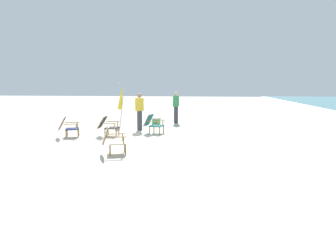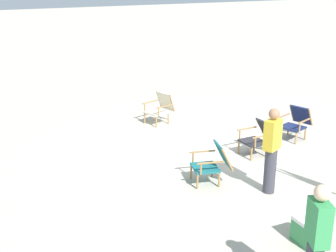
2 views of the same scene
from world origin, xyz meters
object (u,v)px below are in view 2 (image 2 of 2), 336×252
person_by_waterline (271,150)px  cooler_box (309,232)px  beach_chair_back_left (296,122)px  person_near_chairs (316,245)px  beach_chair_back_right (260,136)px  beach_chair_far_center (213,162)px  beach_chair_mid_center (161,107)px

person_by_waterline → cooler_box: person_by_waterline is taller
beach_chair_back_left → person_near_chairs: 6.09m
beach_chair_back_right → person_by_waterline: size_ratio=0.49×
beach_chair_far_center → cooler_box: size_ratio=1.72×
beach_chair_mid_center → cooler_box: 6.26m
beach_chair_mid_center → person_near_chairs: person_near_chairs is taller
beach_chair_back_right → beach_chair_far_center: bearing=116.8°
beach_chair_back_right → beach_chair_mid_center: bearing=20.9°
person_near_chairs → beach_chair_back_left: bearing=-37.1°
beach_chair_back_right → person_by_waterline: 1.92m
beach_chair_back_right → beach_chair_back_left: beach_chair_back_left is taller
beach_chair_back_right → beach_chair_back_left: bearing=-71.1°
person_by_waterline → cooler_box: 1.85m
cooler_box → beach_chair_back_right: bearing=-22.8°
cooler_box → beach_chair_back_left: bearing=-36.4°
beach_chair_back_left → person_near_chairs: size_ratio=0.55×
beach_chair_back_left → beach_chair_mid_center: bearing=45.8°
beach_chair_far_center → beach_chair_back_left: beach_chair_far_center is taller
beach_chair_back_right → person_by_waterline: bearing=150.7°
beach_chair_mid_center → person_by_waterline: person_by_waterline is taller
beach_chair_back_left → cooler_box: 4.72m
beach_chair_back_left → cooler_box: beach_chair_back_left is taller
beach_chair_far_center → person_near_chairs: person_near_chairs is taller
person_near_chairs → cooler_box: 1.51m
beach_chair_mid_center → cooler_box: (-6.25, 0.27, -0.23)m
beach_chair_back_right → beach_chair_far_center: 1.85m
person_near_chairs → cooler_box: bearing=-39.7°
beach_chair_mid_center → beach_chair_far_center: 3.82m
beach_chair_back_right → person_by_waterline: (-1.64, 0.92, 0.42)m
beach_chair_back_right → cooler_box: (-3.31, 1.39, -0.22)m
beach_chair_mid_center → cooler_box: bearing=177.6°
beach_chair_back_left → person_by_waterline: person_by_waterline is taller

